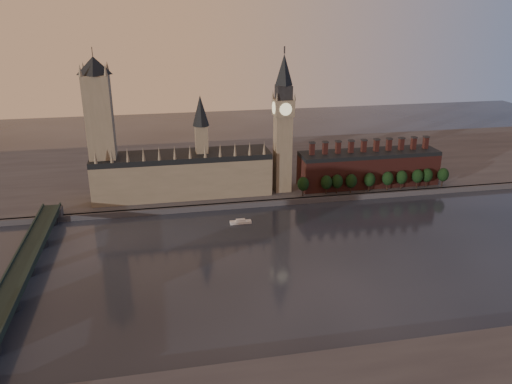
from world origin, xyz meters
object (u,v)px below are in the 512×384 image
big_ben (283,123)px  westminster_bridge (17,281)px  victoria_tower (100,126)px  river_boat (241,222)px

big_ben → westminster_bridge: size_ratio=0.54×
big_ben → westminster_bridge: bearing=-145.7°
victoria_tower → westminster_bridge: 133.21m
victoria_tower → westminster_bridge: victoria_tower is taller
westminster_bridge → big_ben: bearing=34.3°
westminster_bridge → river_boat: (124.70, 65.17, -6.34)m
westminster_bridge → river_boat: bearing=27.6°
westminster_bridge → river_boat: westminster_bridge is taller
river_boat → victoria_tower: bearing=150.1°
victoria_tower → big_ben: 130.12m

